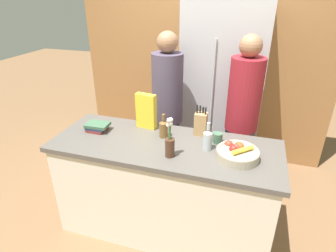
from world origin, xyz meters
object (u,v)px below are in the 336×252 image
flower_vase (170,142)px  cereal_box (146,111)px  fruit_bowl (237,153)px  coffee_mug (218,138)px  book_stack (97,127)px  person_in_blue (242,114)px  knife_block (201,124)px  bottle_vinegar (208,139)px  person_at_sink (167,106)px  bottle_oil (164,128)px  refrigerator (222,92)px

flower_vase → cereal_box: flower_vase is taller
fruit_bowl → coffee_mug: size_ratio=2.78×
book_stack → person_in_blue: (1.20, 0.59, 0.03)m
person_in_blue → knife_block: bearing=-103.4°
fruit_bowl → cereal_box: (-0.82, 0.28, 0.11)m
cereal_box → bottle_vinegar: size_ratio=1.38×
fruit_bowl → person_at_sink: size_ratio=0.19×
flower_vase → person_in_blue: person_in_blue is taller
person_in_blue → fruit_bowl: bearing=-62.5°
coffee_mug → person_at_sink: 0.73m
cereal_box → bottle_vinegar: 0.63m
coffee_mug → bottle_vinegar: 0.16m
knife_block → person_at_sink: size_ratio=0.16×
fruit_bowl → person_at_sink: 0.99m
coffee_mug → bottle_oil: bottle_oil is taller
person_in_blue → flower_vase: bearing=-94.0°
knife_block → person_in_blue: person_in_blue is taller
fruit_bowl → person_at_sink: person_at_sink is taller
bottle_oil → person_at_sink: person_at_sink is taller
book_stack → bottle_vinegar: size_ratio=0.88×
cereal_box → refrigerator: bearing=59.3°
coffee_mug → person_in_blue: 0.51m
flower_vase → book_stack: bearing=163.7°
person_in_blue → bottle_oil: bearing=-113.0°
knife_block → bottle_vinegar: knife_block is taller
cereal_box → book_stack: size_ratio=1.57×
refrigerator → bottle_oil: size_ratio=9.32×
book_stack → knife_block: bearing=12.8°
fruit_bowl → book_stack: 1.22m
refrigerator → cereal_box: 1.08m
flower_vase → person_at_sink: size_ratio=0.19×
bottle_oil → fruit_bowl: bearing=-14.1°
refrigerator → flower_vase: bearing=-98.8°
bottle_vinegar → person_at_sink: bearing=130.8°
person_in_blue → bottle_vinegar: bearing=-83.3°
knife_block → bottle_vinegar: (0.10, -0.23, -0.01)m
bottle_oil → book_stack: bearing=-173.8°
flower_vase → person_in_blue: size_ratio=0.19×
fruit_bowl → bottle_oil: size_ratio=1.51×
refrigerator → coffee_mug: 1.02m
fruit_bowl → flower_vase: size_ratio=0.99×
flower_vase → bottle_vinegar: size_ratio=1.39×
flower_vase → person_at_sink: 0.82m
person_at_sink → cereal_box: bearing=-114.1°
cereal_box → person_in_blue: size_ratio=0.19×
refrigerator → bottle_vinegar: 1.15m
cereal_box → person_at_sink: (0.08, 0.36, -0.09)m
bottle_vinegar → bottle_oil: bearing=166.1°
cereal_box → person_at_sink: person_at_sink is taller
cereal_box → bottle_oil: bearing=-31.9°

